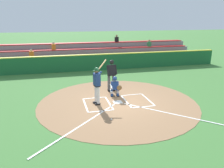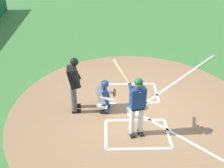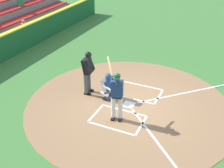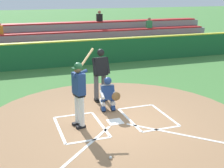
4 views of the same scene
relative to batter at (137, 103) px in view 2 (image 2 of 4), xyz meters
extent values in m
plane|color=#427A38|center=(-1.04, 0.06, -1.10)|extent=(120.00, 120.00, 0.00)
cylinder|color=#99704C|center=(-1.04, 0.06, -1.09)|extent=(8.00, 8.00, 0.01)
cube|color=white|center=(-1.04, 0.06, -1.08)|extent=(0.44, 0.44, 0.01)
cube|color=white|center=(-2.09, -0.84, -1.08)|extent=(1.20, 0.08, 0.01)
cube|color=white|center=(-2.09, 0.96, -1.08)|extent=(1.20, 0.08, 0.01)
cube|color=white|center=(-1.49, 0.06, -1.08)|extent=(0.08, 1.80, 0.01)
cube|color=white|center=(-2.69, 0.06, -1.08)|extent=(0.08, 1.80, 0.01)
cube|color=white|center=(0.01, -0.84, -1.08)|extent=(1.20, 0.08, 0.01)
cube|color=white|center=(0.01, 0.96, -1.08)|extent=(1.20, 0.08, 0.01)
cube|color=white|center=(-0.59, 0.06, -1.08)|extent=(0.08, 1.80, 0.01)
cube|color=white|center=(0.61, 0.06, -1.08)|extent=(0.08, 1.80, 0.01)
cube|color=white|center=(1.06, 2.16, -1.08)|extent=(3.73, 3.73, 0.01)
cube|color=white|center=(-3.14, 2.16, -1.08)|extent=(3.73, 3.73, 0.01)
cylinder|color=white|center=(-0.02, 0.14, -0.60)|extent=(0.15, 0.15, 0.84)
cube|color=black|center=(0.02, 0.15, -1.05)|extent=(0.28, 0.18, 0.09)
cylinder|color=white|center=(0.04, -0.11, -0.60)|extent=(0.15, 0.15, 0.84)
cube|color=black|center=(0.08, -0.10, -1.05)|extent=(0.28, 0.18, 0.09)
cube|color=black|center=(0.01, 0.01, -0.13)|extent=(0.29, 0.38, 0.10)
cube|color=navy|center=(0.01, 0.01, 0.18)|extent=(0.33, 0.44, 0.60)
sphere|color=brown|center=(0.03, 0.02, 0.59)|extent=(0.21, 0.21, 0.21)
sphere|color=#1E512D|center=(0.01, 0.01, 0.66)|extent=(0.23, 0.23, 0.23)
cube|color=#1E512D|center=(0.11, 0.04, 0.63)|extent=(0.15, 0.19, 0.02)
cylinder|color=navy|center=(-0.05, 0.02, 0.46)|extent=(0.44, 0.19, 0.21)
cylinder|color=navy|center=(0.00, -0.19, 0.46)|extent=(0.28, 0.15, 0.29)
cylinder|color=tan|center=(-0.32, -0.40, 0.76)|extent=(0.61, 0.50, 0.53)
cylinder|color=tan|center=(-0.05, -0.19, 0.52)|extent=(0.10, 0.11, 0.08)
cube|color=black|center=(-1.29, -0.86, -1.05)|extent=(0.15, 0.27, 0.09)
cube|color=navy|center=(-1.28, -0.82, -0.90)|extent=(0.14, 0.25, 0.37)
cylinder|color=silver|center=(-1.29, -0.92, -0.82)|extent=(0.19, 0.37, 0.21)
cube|color=black|center=(-0.97, -0.89, -1.05)|extent=(0.15, 0.27, 0.09)
cube|color=navy|center=(-0.96, -0.85, -0.90)|extent=(0.14, 0.25, 0.37)
cylinder|color=silver|center=(-0.98, -0.95, -0.82)|extent=(0.19, 0.37, 0.21)
cube|color=silver|center=(-1.14, -0.94, -0.48)|extent=(0.44, 0.40, 0.52)
cube|color=navy|center=(-1.12, -0.83, -0.48)|extent=(0.44, 0.26, 0.46)
sphere|color=brown|center=(-1.13, -0.87, -0.11)|extent=(0.21, 0.21, 0.21)
sphere|color=navy|center=(-1.13, -0.85, -0.09)|extent=(0.24, 0.24, 0.24)
cylinder|color=silver|center=(-1.32, -0.75, -0.50)|extent=(0.14, 0.46, 0.20)
cylinder|color=silver|center=(-0.92, -0.80, -0.50)|extent=(0.14, 0.46, 0.20)
ellipsoid|color=brown|center=(-1.30, -0.55, -0.53)|extent=(0.29, 0.13, 0.28)
cylinder|color=#4C4C51|center=(-1.31, -1.85, -0.59)|extent=(0.16, 0.16, 0.86)
cube|color=black|center=(-1.31, -1.80, -1.05)|extent=(0.15, 0.29, 0.09)
cylinder|color=#4C4C51|center=(-1.03, -1.83, -0.59)|extent=(0.16, 0.16, 0.86)
cube|color=black|center=(-1.03, -1.78, -1.05)|extent=(0.15, 0.29, 0.09)
cube|color=black|center=(-1.17, -1.80, 0.15)|extent=(0.47, 0.40, 0.66)
sphere|color=brown|center=(-1.18, -1.76, 0.62)|extent=(0.22, 0.22, 0.22)
sphere|color=black|center=(-1.18, -1.74, 0.64)|extent=(0.25, 0.25, 0.25)
cylinder|color=black|center=(-1.42, -1.74, 0.18)|extent=(0.12, 0.29, 0.56)
cylinder|color=black|center=(-0.94, -1.70, 0.18)|extent=(0.12, 0.29, 0.56)
sphere|color=white|center=(-0.24, 1.98, -1.06)|extent=(0.07, 0.07, 0.07)
camera|label=1|loc=(1.81, 10.25, 3.05)|focal=35.68mm
camera|label=2|loc=(5.88, -0.81, 4.31)|focal=43.67mm
camera|label=3|loc=(7.73, 3.41, 5.08)|focal=45.98mm
camera|label=4|loc=(1.79, 7.86, 2.60)|focal=49.01mm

